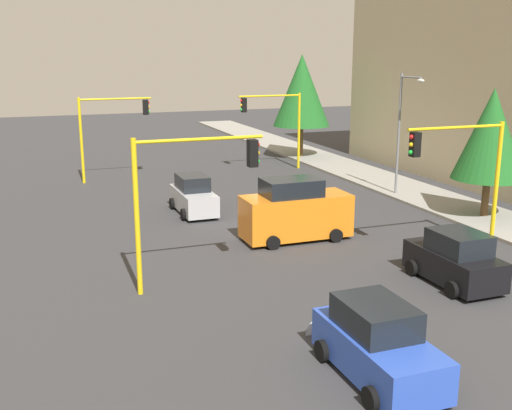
% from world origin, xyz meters
% --- Properties ---
extents(ground_plane, '(120.00, 120.00, 0.00)m').
position_xyz_m(ground_plane, '(0.00, 0.00, 0.00)').
color(ground_plane, '#353538').
extents(sidewalk_kerb, '(80.00, 4.00, 0.15)m').
position_xyz_m(sidewalk_kerb, '(-5.00, 10.50, 0.07)').
color(sidewalk_kerb, gray).
rests_on(sidewalk_kerb, ground).
extents(lane_arrow_near, '(2.40, 1.10, 1.10)m').
position_xyz_m(lane_arrow_near, '(11.51, -3.00, 0.01)').
color(lane_arrow_near, silver).
rests_on(lane_arrow_near, ground).
extents(apartment_block, '(22.61, 9.30, 15.98)m').
position_xyz_m(apartment_block, '(-7.13, 18.50, 8.00)').
color(apartment_block, '#C6B793').
rests_on(apartment_block, ground).
extents(traffic_signal_near_left, '(0.36, 4.59, 5.38)m').
position_xyz_m(traffic_signal_near_left, '(6.00, 5.65, 3.82)').
color(traffic_signal_near_left, yellow).
rests_on(traffic_signal_near_left, ground).
extents(traffic_signal_near_right, '(0.36, 4.59, 5.41)m').
position_xyz_m(traffic_signal_near_right, '(6.00, -5.66, 3.84)').
color(traffic_signal_near_right, yellow).
rests_on(traffic_signal_near_right, ground).
extents(traffic_signal_far_right, '(0.36, 4.59, 5.41)m').
position_xyz_m(traffic_signal_far_right, '(-14.00, -5.66, 3.84)').
color(traffic_signal_far_right, yellow).
rests_on(traffic_signal_far_right, ground).
extents(traffic_signal_far_left, '(0.36, 4.59, 5.35)m').
position_xyz_m(traffic_signal_far_left, '(-14.00, 5.65, 3.80)').
color(traffic_signal_far_left, yellow).
rests_on(traffic_signal_far_left, ground).
extents(street_lamp_curbside, '(2.15, 0.28, 7.00)m').
position_xyz_m(street_lamp_curbside, '(-3.61, 9.20, 4.35)').
color(street_lamp_curbside, slate).
rests_on(street_lamp_curbside, ground).
extents(tree_roadside_near, '(3.56, 3.56, 6.48)m').
position_xyz_m(tree_roadside_near, '(2.00, 10.50, 4.23)').
color(tree_roadside_near, brown).
rests_on(tree_roadside_near, ground).
extents(tree_roadside_far, '(4.38, 4.38, 8.01)m').
position_xyz_m(tree_roadside_far, '(-18.00, 9.50, 5.26)').
color(tree_roadside_far, brown).
rests_on(tree_roadside_far, ground).
extents(delivery_van_orange, '(2.22, 4.80, 2.77)m').
position_xyz_m(delivery_van_orange, '(2.00, 0.11, 1.28)').
color(delivery_van_orange, orange).
rests_on(delivery_van_orange, ground).
extents(car_black, '(3.81, 2.09, 1.98)m').
position_xyz_m(car_black, '(8.97, 3.27, 0.90)').
color(car_black, black).
rests_on(car_black, ground).
extents(car_blue, '(4.10, 2.09, 1.98)m').
position_xyz_m(car_blue, '(13.75, -2.82, 0.90)').
color(car_blue, blue).
rests_on(car_blue, ground).
extents(car_silver, '(3.98, 1.93, 1.98)m').
position_xyz_m(car_silver, '(-4.16, -2.89, 0.90)').
color(car_silver, '#B2B5BA').
rests_on(car_silver, ground).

